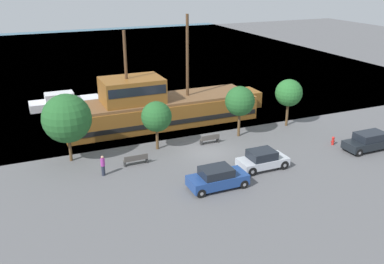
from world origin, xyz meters
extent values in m
plane|color=#5B5B5E|center=(0.00, 0.00, 0.00)|extent=(160.00, 160.00, 0.00)
plane|color=#38667F|center=(0.00, 44.00, 0.00)|extent=(80.00, 80.00, 0.00)
cube|color=brown|center=(-1.19, 8.34, 1.17)|extent=(18.99, 4.91, 2.34)
cube|color=black|center=(-1.19, 8.34, 0.82)|extent=(18.61, 4.99, 0.45)
cube|color=brown|center=(8.91, 8.34, 1.52)|extent=(1.40, 2.70, 1.64)
cube|color=brown|center=(-1.19, 8.34, 2.47)|extent=(18.23, 4.52, 0.25)
cube|color=brown|center=(-4.04, 8.34, 3.74)|extent=(5.70, 3.93, 2.31)
cube|color=black|center=(-4.04, 8.34, 4.09)|extent=(5.41, 3.99, 0.83)
cylinder|color=#4C331E|center=(1.66, 8.34, 6.55)|extent=(0.28, 0.28, 7.92)
cylinder|color=#4C331E|center=(-4.51, 8.34, 5.96)|extent=(0.28, 0.28, 6.74)
cube|color=silver|center=(-9.20, 17.70, 0.43)|extent=(7.61, 2.28, 0.86)
cube|color=silver|center=(-9.77, 17.70, 1.29)|extent=(3.04, 1.78, 0.84)
cube|color=black|center=(-8.86, 17.70, 1.29)|extent=(0.12, 1.60, 0.68)
cube|color=#B7BCC6|center=(2.53, -4.51, 0.56)|extent=(3.86, 1.79, 0.59)
cube|color=black|center=(2.41, -4.51, 1.18)|extent=(2.01, 1.61, 0.64)
cylinder|color=black|center=(3.95, -5.32, 0.36)|extent=(0.72, 0.22, 0.72)
cylinder|color=gray|center=(3.95, -5.32, 0.36)|extent=(0.27, 0.25, 0.27)
cylinder|color=black|center=(3.95, -3.71, 0.36)|extent=(0.72, 0.22, 0.72)
cylinder|color=gray|center=(3.95, -3.71, 0.36)|extent=(0.27, 0.25, 0.27)
cylinder|color=black|center=(1.10, -5.32, 0.36)|extent=(0.72, 0.22, 0.72)
cylinder|color=gray|center=(1.10, -5.32, 0.36)|extent=(0.27, 0.25, 0.27)
cylinder|color=black|center=(1.10, -3.71, 0.36)|extent=(0.72, 0.22, 0.72)
cylinder|color=gray|center=(1.10, -3.71, 0.36)|extent=(0.27, 0.25, 0.27)
cube|color=navy|center=(-2.07, -5.93, 0.60)|extent=(4.19, 1.83, 0.72)
cube|color=black|center=(-2.20, -5.93, 1.26)|extent=(2.18, 1.65, 0.59)
cylinder|color=black|center=(-0.42, -6.76, 0.32)|extent=(0.64, 0.22, 0.64)
cylinder|color=gray|center=(-0.42, -6.76, 0.32)|extent=(0.24, 0.25, 0.24)
cylinder|color=black|center=(-0.42, -5.10, 0.32)|extent=(0.64, 0.22, 0.64)
cylinder|color=gray|center=(-0.42, -5.10, 0.32)|extent=(0.24, 0.25, 0.24)
cylinder|color=black|center=(-3.72, -6.76, 0.32)|extent=(0.64, 0.22, 0.64)
cylinder|color=gray|center=(-3.72, -6.76, 0.32)|extent=(0.24, 0.25, 0.24)
cylinder|color=black|center=(-3.72, -5.10, 0.32)|extent=(0.64, 0.22, 0.64)
cylinder|color=gray|center=(-3.72, -5.10, 0.32)|extent=(0.24, 0.25, 0.24)
cube|color=black|center=(12.97, -4.97, 0.58)|extent=(4.90, 1.72, 0.65)
cube|color=black|center=(12.83, -4.97, 1.23)|extent=(2.55, 1.55, 0.65)
cylinder|color=black|center=(14.95, -4.20, 0.34)|extent=(0.68, 0.22, 0.68)
cylinder|color=gray|center=(14.95, -4.20, 0.34)|extent=(0.26, 0.25, 0.26)
cylinder|color=black|center=(11.00, -5.74, 0.34)|extent=(0.68, 0.22, 0.68)
cylinder|color=gray|center=(11.00, -5.74, 0.34)|extent=(0.26, 0.25, 0.26)
cylinder|color=black|center=(11.00, -4.20, 0.34)|extent=(0.68, 0.22, 0.68)
cylinder|color=gray|center=(11.00, -4.20, 0.34)|extent=(0.26, 0.25, 0.26)
cylinder|color=red|center=(10.75, -2.90, 0.28)|extent=(0.22, 0.22, 0.56)
sphere|color=red|center=(10.75, -2.90, 0.64)|extent=(0.25, 0.25, 0.25)
cylinder|color=red|center=(10.59, -2.90, 0.31)|extent=(0.10, 0.09, 0.09)
cylinder|color=red|center=(10.91, -2.90, 0.31)|extent=(0.10, 0.09, 0.09)
cube|color=#4C4742|center=(-6.27, 0.08, 0.42)|extent=(1.92, 0.45, 0.05)
cube|color=#4C4742|center=(-6.27, -0.11, 0.65)|extent=(1.92, 0.06, 0.40)
cube|color=#2D2D2D|center=(-7.17, 0.08, 0.20)|extent=(0.12, 0.36, 0.40)
cube|color=#2D2D2D|center=(-5.37, 0.08, 0.20)|extent=(0.12, 0.36, 0.40)
cube|color=#4C4742|center=(0.96, 1.69, 0.42)|extent=(1.74, 0.45, 0.05)
cube|color=#4C4742|center=(0.96, 1.49, 0.65)|extent=(1.74, 0.06, 0.40)
cube|color=#2D2D2D|center=(0.15, 1.69, 0.20)|extent=(0.12, 0.36, 0.40)
cube|color=#2D2D2D|center=(1.77, 1.69, 0.20)|extent=(0.12, 0.36, 0.40)
cylinder|color=#232838|center=(-9.03, -0.82, 0.39)|extent=(0.27, 0.27, 0.78)
cylinder|color=#99338C|center=(-9.03, -0.82, 1.08)|extent=(0.32, 0.32, 0.60)
sphere|color=tan|center=(-9.03, -0.82, 1.49)|extent=(0.21, 0.21, 0.21)
cylinder|color=brown|center=(-10.84, 2.84, 0.98)|extent=(0.24, 0.24, 1.96)
sphere|color=#235B28|center=(-10.84, 2.84, 3.59)|extent=(3.85, 3.85, 3.85)
cylinder|color=brown|center=(-3.68, 2.34, 0.92)|extent=(0.24, 0.24, 1.84)
sphere|color=#235B28|center=(-3.68, 2.34, 2.93)|extent=(2.57, 2.57, 2.57)
cylinder|color=brown|center=(4.21, 2.26, 1.11)|extent=(0.24, 0.24, 2.21)
sphere|color=#235B28|center=(4.21, 2.26, 3.35)|extent=(2.69, 2.69, 2.69)
cylinder|color=brown|center=(9.92, 2.86, 1.11)|extent=(0.24, 0.24, 2.23)
sphere|color=#286B2D|center=(9.92, 2.86, 3.34)|extent=(2.61, 2.61, 2.61)
camera|label=1|loc=(-14.37, -29.81, 14.44)|focal=40.00mm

